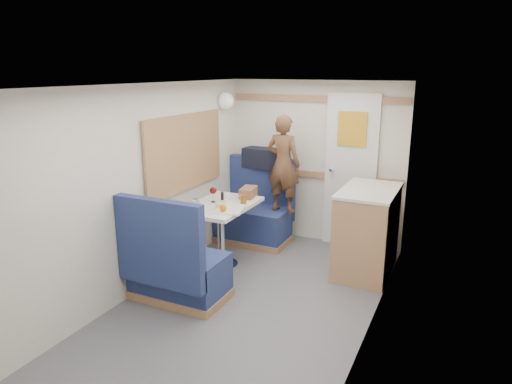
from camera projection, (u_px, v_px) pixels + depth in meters
The scene contains 26 objects.
floor at pixel (230, 322), 3.95m from camera, with size 4.50×4.50×0.00m, color #515156.
ceiling at pixel (227, 86), 3.43m from camera, with size 4.50×4.50×0.00m, color silver.
wall_back at pixel (315, 163), 5.66m from camera, with size 2.20×0.02×2.00m, color silver.
wall_left at pixel (123, 197), 4.15m from camera, with size 0.02×4.50×2.00m, color silver.
wall_right at pixel (365, 233), 3.24m from camera, with size 0.02×4.50×2.00m, color silver.
oak_trim_low at pixel (315, 175), 5.68m from camera, with size 2.15×0.02×0.08m, color olive.
oak_trim_high at pixel (317, 99), 5.44m from camera, with size 2.15×0.02×0.08m, color olive.
side_window at pixel (185, 152), 4.95m from camera, with size 0.04×1.30×0.72m, color #98A88F.
rear_door at pixel (351, 169), 5.45m from camera, with size 0.62×0.12×1.86m.
dinette_table at pixel (221, 217), 4.95m from camera, with size 0.62×0.92×0.72m.
bench_far at pixel (255, 218), 5.77m from camera, with size 0.90×0.59×1.05m.
bench_near at pixel (176, 271), 4.26m from camera, with size 0.90×0.59×1.05m.
ledge at pixel (263, 169), 5.84m from camera, with size 0.90×0.14×0.04m, color olive.
dome_light at pixel (225, 101), 5.54m from camera, with size 0.20×0.20×0.20m, color white.
galley_counter at pixel (367, 230), 4.85m from camera, with size 0.57×0.92×0.92m.
person at pixel (283, 164), 5.41m from camera, with size 0.43×0.28×1.17m, color brown.
duffel_bag at pixel (264, 158), 5.80m from camera, with size 0.53×0.25×0.25m, color black.
tray at pixel (230, 209), 4.68m from camera, with size 0.27×0.35×0.02m, color white.
orange_fruit at pixel (223, 208), 4.58m from camera, with size 0.07×0.07×0.07m, color #EC600A.
cheese_block at pixel (221, 205), 4.73m from camera, with size 0.10×0.06×0.04m, color #E9D786.
wine_glass at pixel (213, 191), 4.94m from camera, with size 0.08×0.08×0.17m.
tumbler_left at pixel (196, 205), 4.68m from camera, with size 0.07×0.07×0.12m, color white.
beer_glass at pixel (243, 199), 4.89m from camera, with size 0.07×0.07×0.10m, color #905015.
pepper_grinder at pixel (222, 196), 5.05m from camera, with size 0.03×0.03×0.09m, color black.
salt_grinder at pixel (227, 198), 4.96m from camera, with size 0.04×0.04×0.10m, color white.
bread_loaf at pixel (248, 192), 5.16m from camera, with size 0.14×0.27×0.11m, color brown.
Camera 1 is at (1.70, -3.09, 2.13)m, focal length 32.00 mm.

